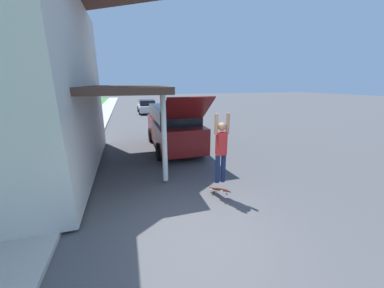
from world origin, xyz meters
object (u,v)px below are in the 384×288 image
at_px(skateboarder, 221,148).
at_px(fire_hydrant, 14,200).
at_px(car_down_street, 147,107).
at_px(skateboard, 219,190).
at_px(suv_parked, 173,126).

bearing_deg(skateboarder, fire_hydrant, 173.35).
relative_size(car_down_street, skateboard, 5.47).
relative_size(suv_parked, skateboarder, 3.00).
distance_m(skateboarder, skateboard, 1.21).
bearing_deg(car_down_street, fire_hydrant, -104.99).
bearing_deg(car_down_street, suv_parked, -90.09).
bearing_deg(skateboarder, car_down_street, 90.61).
bearing_deg(fire_hydrant, car_down_street, 75.01).
relative_size(skateboard, fire_hydrant, 1.08).
relative_size(suv_parked, car_down_street, 1.41).
distance_m(skateboarder, fire_hydrant, 5.12).
bearing_deg(skateboard, skateboarder, 41.01).
height_order(skateboard, fire_hydrant, fire_hydrant).
relative_size(car_down_street, fire_hydrant, 5.90).
distance_m(car_down_street, skateboard, 18.49).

